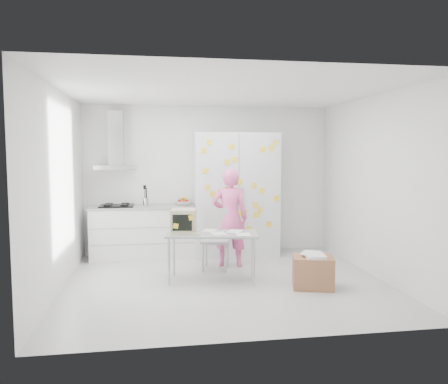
{
  "coord_description": "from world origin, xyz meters",
  "views": [
    {
      "loc": [
        -0.97,
        -6.04,
        1.83
      ],
      "look_at": [
        0.08,
        0.69,
        1.24
      ],
      "focal_mm": 35.0,
      "sensor_mm": 36.0,
      "label": 1
    }
  ],
  "objects": [
    {
      "name": "floor",
      "position": [
        0.0,
        0.0,
        -0.01
      ],
      "size": [
        4.5,
        4.0,
        0.02
      ],
      "primitive_type": "cube",
      "color": "silver",
      "rests_on": "ground"
    },
    {
      "name": "range_hood",
      "position": [
        -1.65,
        1.84,
        1.96
      ],
      "size": [
        0.7,
        0.48,
        1.01
      ],
      "color": "silver",
      "rests_on": "walls"
    },
    {
      "name": "walls",
      "position": [
        0.0,
        0.72,
        1.35
      ],
      "size": [
        4.52,
        4.01,
        2.7
      ],
      "color": "white",
      "rests_on": "ground"
    },
    {
      "name": "cardboard_box",
      "position": [
        1.14,
        -0.44,
        0.22
      ],
      "size": [
        0.64,
        0.56,
        0.47
      ],
      "rotation": [
        0.0,
        0.0,
        -0.27
      ],
      "color": "#A36A46",
      "rests_on": "ground"
    },
    {
      "name": "desk",
      "position": [
        -0.43,
        0.2,
        0.78
      ],
      "size": [
        1.39,
        0.86,
        1.03
      ],
      "rotation": [
        0.0,
        0.0,
        -0.18
      ],
      "color": "#979CA0",
      "rests_on": "ground"
    },
    {
      "name": "counter_run",
      "position": [
        -1.2,
        1.7,
        0.47
      ],
      "size": [
        1.84,
        0.63,
        1.28
      ],
      "color": "white",
      "rests_on": "ground"
    },
    {
      "name": "ceiling",
      "position": [
        0.0,
        0.0,
        2.7
      ],
      "size": [
        4.5,
        4.0,
        0.02
      ],
      "primitive_type": "cube",
      "color": "white",
      "rests_on": "walls"
    },
    {
      "name": "chair",
      "position": [
        -0.03,
        0.76,
        0.54
      ],
      "size": [
        0.53,
        0.53,
        0.96
      ],
      "rotation": [
        0.0,
        0.0,
        -0.27
      ],
      "color": "#AAA9A8",
      "rests_on": "ground"
    },
    {
      "name": "person",
      "position": [
        0.21,
        0.89,
        0.8
      ],
      "size": [
        0.66,
        0.53,
        1.6
      ],
      "primitive_type": "imported",
      "rotation": [
        0.0,
        0.0,
        2.87
      ],
      "color": "pink",
      "rests_on": "ground"
    },
    {
      "name": "tall_cabinet",
      "position": [
        0.45,
        1.67,
        1.1
      ],
      "size": [
        1.5,
        0.68,
        2.2
      ],
      "color": "silver",
      "rests_on": "ground"
    }
  ]
}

